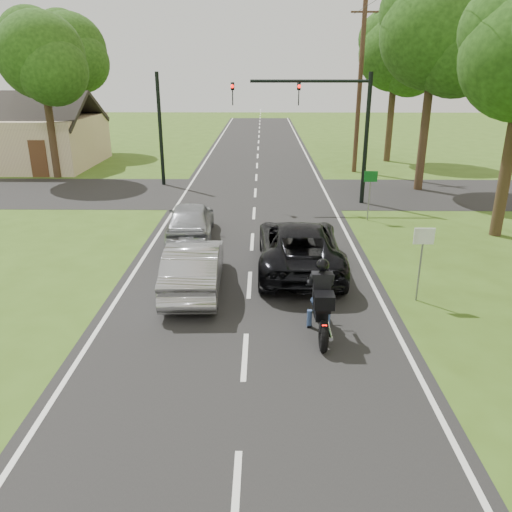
{
  "coord_description": "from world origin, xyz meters",
  "views": [
    {
      "loc": [
        0.38,
        -9.73,
        6.04
      ],
      "look_at": [
        0.21,
        3.0,
        1.3
      ],
      "focal_mm": 35.0,
      "sensor_mm": 36.0,
      "label": 1
    }
  ],
  "objects_px": {
    "dark_suv": "(299,246)",
    "utility_pole_far": "(360,88)",
    "traffic_signal": "(327,115)",
    "motorcycle_rider": "(321,306)",
    "sign_white": "(423,247)",
    "sign_green": "(370,184)",
    "silver_sedan": "(194,266)",
    "silver_suv": "(190,220)"
  },
  "relations": [
    {
      "from": "silver_suv",
      "to": "utility_pole_far",
      "type": "relative_size",
      "value": 0.42
    },
    {
      "from": "utility_pole_far",
      "to": "sign_green",
      "type": "distance_m",
      "value": 11.63
    },
    {
      "from": "sign_green",
      "to": "silver_sedan",
      "type": "bearing_deg",
      "value": -131.46
    },
    {
      "from": "motorcycle_rider",
      "to": "dark_suv",
      "type": "relative_size",
      "value": 0.41
    },
    {
      "from": "traffic_signal",
      "to": "utility_pole_far",
      "type": "height_order",
      "value": "utility_pole_far"
    },
    {
      "from": "silver_sedan",
      "to": "sign_green",
      "type": "relative_size",
      "value": 2.05
    },
    {
      "from": "motorcycle_rider",
      "to": "dark_suv",
      "type": "height_order",
      "value": "motorcycle_rider"
    },
    {
      "from": "utility_pole_far",
      "to": "sign_white",
      "type": "bearing_deg",
      "value": -94.51
    },
    {
      "from": "dark_suv",
      "to": "utility_pole_far",
      "type": "bearing_deg",
      "value": -105.17
    },
    {
      "from": "silver_suv",
      "to": "sign_white",
      "type": "xyz_separation_m",
      "value": [
        7.05,
        -5.44,
        0.87
      ]
    },
    {
      "from": "silver_suv",
      "to": "dark_suv",
      "type": "bearing_deg",
      "value": 138.58
    },
    {
      "from": "traffic_signal",
      "to": "sign_white",
      "type": "bearing_deg",
      "value": -82.95
    },
    {
      "from": "motorcycle_rider",
      "to": "sign_green",
      "type": "distance_m",
      "value": 10.47
    },
    {
      "from": "traffic_signal",
      "to": "silver_sedan",
      "type": "bearing_deg",
      "value": -115.42
    },
    {
      "from": "traffic_signal",
      "to": "motorcycle_rider",
      "type": "bearing_deg",
      "value": -96.79
    },
    {
      "from": "dark_suv",
      "to": "traffic_signal",
      "type": "distance_m",
      "value": 9.43
    },
    {
      "from": "dark_suv",
      "to": "silver_sedan",
      "type": "height_order",
      "value": "dark_suv"
    },
    {
      "from": "utility_pole_far",
      "to": "sign_white",
      "type": "xyz_separation_m",
      "value": [
        -1.5,
        -19.02,
        -3.49
      ]
    },
    {
      "from": "silver_sedan",
      "to": "traffic_signal",
      "type": "bearing_deg",
      "value": -117.52
    },
    {
      "from": "traffic_signal",
      "to": "dark_suv",
      "type": "bearing_deg",
      "value": -101.63
    },
    {
      "from": "silver_sedan",
      "to": "traffic_signal",
      "type": "distance_m",
      "value": 11.96
    },
    {
      "from": "silver_sedan",
      "to": "utility_pole_far",
      "type": "distance_m",
      "value": 20.41
    },
    {
      "from": "motorcycle_rider",
      "to": "sign_white",
      "type": "distance_m",
      "value": 3.6
    },
    {
      "from": "dark_suv",
      "to": "sign_green",
      "type": "xyz_separation_m",
      "value": [
        3.34,
        5.62,
        0.81
      ]
    },
    {
      "from": "silver_sedan",
      "to": "traffic_signal",
      "type": "height_order",
      "value": "traffic_signal"
    },
    {
      "from": "silver_sedan",
      "to": "silver_suv",
      "type": "height_order",
      "value": "silver_sedan"
    },
    {
      "from": "silver_suv",
      "to": "traffic_signal",
      "type": "bearing_deg",
      "value": -138.93
    },
    {
      "from": "traffic_signal",
      "to": "sign_green",
      "type": "distance_m",
      "value": 4.24
    },
    {
      "from": "utility_pole_far",
      "to": "silver_sedan",
      "type": "bearing_deg",
      "value": -112.98
    },
    {
      "from": "dark_suv",
      "to": "silver_sedan",
      "type": "distance_m",
      "value": 3.59
    },
    {
      "from": "silver_suv",
      "to": "motorcycle_rider",
      "type": "bearing_deg",
      "value": 115.85
    },
    {
      "from": "sign_green",
      "to": "utility_pole_far",
      "type": "bearing_deg",
      "value": 83.27
    },
    {
      "from": "traffic_signal",
      "to": "utility_pole_far",
      "type": "distance_m",
      "value": 8.55
    },
    {
      "from": "sign_green",
      "to": "sign_white",
      "type": "bearing_deg",
      "value": -91.43
    },
    {
      "from": "utility_pole_far",
      "to": "sign_green",
      "type": "height_order",
      "value": "utility_pole_far"
    },
    {
      "from": "dark_suv",
      "to": "silver_suv",
      "type": "bearing_deg",
      "value": -37.64
    },
    {
      "from": "dark_suv",
      "to": "traffic_signal",
      "type": "bearing_deg",
      "value": -101.22
    },
    {
      "from": "dark_suv",
      "to": "utility_pole_far",
      "type": "height_order",
      "value": "utility_pole_far"
    },
    {
      "from": "silver_sedan",
      "to": "sign_white",
      "type": "distance_m",
      "value": 6.38
    },
    {
      "from": "utility_pole_far",
      "to": "sign_green",
      "type": "xyz_separation_m",
      "value": [
        -1.3,
        -11.02,
        -3.49
      ]
    },
    {
      "from": "motorcycle_rider",
      "to": "sign_white",
      "type": "xyz_separation_m",
      "value": [
        2.91,
        1.96,
        0.83
      ]
    },
    {
      "from": "motorcycle_rider",
      "to": "utility_pole_far",
      "type": "relative_size",
      "value": 0.23
    }
  ]
}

